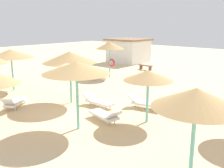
% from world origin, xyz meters
% --- Properties ---
extents(ground_plane, '(80.00, 80.00, 0.00)m').
position_xyz_m(ground_plane, '(0.00, 0.00, 0.00)').
color(ground_plane, beige).
extents(parasol_1, '(2.29, 2.29, 2.48)m').
position_xyz_m(parasol_1, '(2.98, 2.10, 2.23)').
color(parasol_1, '#6BC6BC').
rests_on(parasol_1, ground).
extents(parasol_3, '(2.53, 2.53, 2.81)m').
position_xyz_m(parasol_3, '(6.47, -0.80, 2.51)').
color(parasol_3, '#6BC6BC').
rests_on(parasol_3, ground).
extents(parasol_4, '(3.08, 3.08, 3.01)m').
position_xyz_m(parasol_4, '(-2.03, 1.68, 2.68)').
color(parasol_4, '#6BC6BC').
rests_on(parasol_4, ground).
extents(parasol_5, '(2.89, 2.89, 2.99)m').
position_xyz_m(parasol_5, '(1.16, -0.57, 2.73)').
color(parasol_5, '#6BC6BC').
rests_on(parasol_5, ground).
extents(parasol_6, '(2.40, 2.40, 3.04)m').
position_xyz_m(parasol_6, '(-5.22, 8.64, 2.70)').
color(parasol_6, '#6BC6BC').
rests_on(parasol_6, ground).
extents(parasol_8, '(3.11, 3.11, 2.85)m').
position_xyz_m(parasol_8, '(-7.21, 0.84, 2.56)').
color(parasol_8, '#6BC6BC').
rests_on(parasol_8, ground).
extents(lounger_1, '(1.99, 1.01, 0.67)m').
position_xyz_m(lounger_1, '(1.84, 3.67, 0.31)').
color(lounger_1, white).
rests_on(lounger_1, ground).
extents(lounger_2, '(1.62, 1.90, 0.75)m').
position_xyz_m(lounger_2, '(-3.63, -1.00, 0.32)').
color(lounger_2, white).
rests_on(lounger_2, ground).
extents(lounger_4, '(1.92, 0.65, 0.62)m').
position_xyz_m(lounger_4, '(-0.33, 2.19, 0.31)').
color(lounger_4, white).
rests_on(lounger_4, ground).
extents(lounger_5, '(1.99, 1.03, 0.70)m').
position_xyz_m(lounger_5, '(1.48, 0.84, 0.32)').
color(lounger_5, white).
rests_on(lounger_5, ground).
extents(lounger_6, '(1.98, 1.50, 0.63)m').
position_xyz_m(lounger_6, '(-5.90, 7.07, 0.31)').
color(lounger_6, white).
rests_on(lounger_6, ground).
extents(bench_0, '(1.51, 0.44, 0.49)m').
position_xyz_m(bench_0, '(-4.76, 13.47, 0.35)').
color(bench_0, brown).
rests_on(bench_0, ground).
extents(beach_cabana, '(4.36, 4.16, 2.79)m').
position_xyz_m(beach_cabana, '(-9.27, 16.49, 1.42)').
color(beach_cabana, white).
rests_on(beach_cabana, ground).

